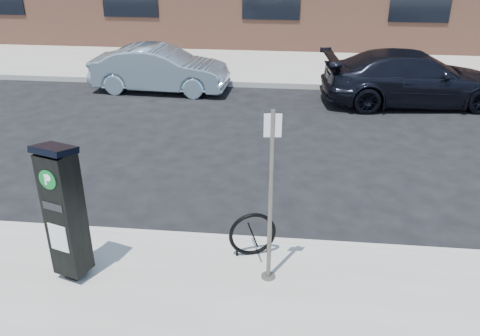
# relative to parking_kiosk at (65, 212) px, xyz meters

# --- Properties ---
(ground) EXTENTS (120.00, 120.00, 0.00)m
(ground) POSITION_rel_parking_kiosk_xyz_m (1.83, 1.12, -1.11)
(ground) COLOR black
(ground) RESTS_ON ground
(sidewalk_far) EXTENTS (60.00, 12.00, 0.15)m
(sidewalk_far) POSITION_rel_parking_kiosk_xyz_m (1.83, 15.12, -1.04)
(sidewalk_far) COLOR gray
(sidewalk_far) RESTS_ON ground
(curb_near) EXTENTS (60.00, 0.12, 0.16)m
(curb_near) POSITION_rel_parking_kiosk_xyz_m (1.83, 1.10, -1.04)
(curb_near) COLOR #9E9B93
(curb_near) RESTS_ON ground
(curb_far) EXTENTS (60.00, 0.12, 0.16)m
(curb_far) POSITION_rel_parking_kiosk_xyz_m (1.83, 9.14, -1.04)
(curb_far) COLOR #9E9B93
(curb_far) RESTS_ON ground
(parking_kiosk) EXTENTS (0.53, 0.49, 1.88)m
(parking_kiosk) POSITION_rel_parking_kiosk_xyz_m (0.00, 0.00, 0.00)
(parking_kiosk) COLOR black
(parking_kiosk) RESTS_ON sidewalk_near
(sign_pole) EXTENTS (0.20, 0.18, 2.30)m
(sign_pole) POSITION_rel_parking_kiosk_xyz_m (2.52, 0.23, 0.18)
(sign_pole) COLOR #5B5750
(sign_pole) RESTS_ON sidewalk_near
(bike_rack) EXTENTS (0.65, 0.25, 0.66)m
(bike_rack) POSITION_rel_parking_kiosk_xyz_m (2.26, 0.72, -0.64)
(bike_rack) COLOR black
(bike_rack) RESTS_ON sidewalk_near
(car_silver) EXTENTS (3.85, 1.50, 1.25)m
(car_silver) POSITION_rel_parking_kiosk_xyz_m (-1.01, 8.52, -0.49)
(car_silver) COLOR #98B3C2
(car_silver) RESTS_ON ground
(car_dark) EXTENTS (4.90, 2.42, 1.37)m
(car_dark) POSITION_rel_parking_kiosk_xyz_m (5.81, 8.12, -0.43)
(car_dark) COLOR black
(car_dark) RESTS_ON ground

